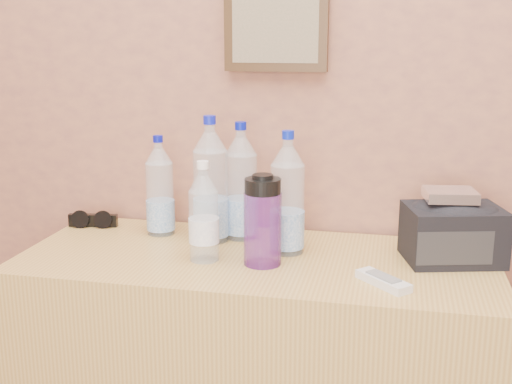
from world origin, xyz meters
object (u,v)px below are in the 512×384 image
pet_large_c (241,187)px  foil_packet (450,195)px  nalgene_bottle (263,221)px  pet_small (204,217)px  pet_large_b (211,186)px  toiletry_bag (453,230)px  pet_large_a (160,191)px  sunglasses (93,220)px  ac_remote (383,281)px  pet_large_d (287,200)px

pet_large_c → foil_packet: size_ratio=2.66×
pet_large_c → foil_packet: bearing=-7.5°
nalgene_bottle → pet_small: bearing=-179.2°
pet_large_b → pet_small: bearing=-80.1°
nalgene_bottle → toiletry_bag: size_ratio=0.98×
pet_large_a → pet_large_c: bearing=3.7°
pet_small → nalgene_bottle: 0.16m
pet_large_b → sunglasses: pet_large_b is taller
toiletry_bag → nalgene_bottle: bearing=-179.4°
nalgene_bottle → pet_large_b: bearing=138.8°
pet_large_c → toiletry_bag: (0.59, -0.07, -0.07)m
pet_large_b → nalgene_bottle: (0.19, -0.16, -0.04)m
pet_small → ac_remote: size_ratio=1.79×
pet_small → foil_packet: bearing=12.1°
pet_large_a → pet_small: (0.19, -0.19, -0.01)m
toiletry_bag → foil_packet: bearing=170.4°
pet_large_a → pet_large_d: 0.41m
pet_small → ac_remote: pet_small is taller
sunglasses → pet_large_b: bearing=-16.9°
pet_large_a → pet_large_b: (0.17, -0.03, 0.03)m
pet_large_b → toiletry_bag: size_ratio=1.50×
pet_small → foil_packet: size_ratio=2.08×
toiletry_bag → pet_large_c: bearing=157.9°
pet_large_d → sunglasses: 0.65m
nalgene_bottle → ac_remote: 0.34m
pet_large_b → ac_remote: size_ratio=2.44×
nalgene_bottle → foil_packet: 0.49m
pet_large_d → sunglasses: (-0.63, 0.11, -0.13)m
pet_large_b → foil_packet: pet_large_b is taller
nalgene_bottle → ac_remote: nalgene_bottle is taller
toiletry_bag → pet_small: bearing=177.1°
pet_large_c → sunglasses: size_ratio=2.25×
pet_small → sunglasses: 0.49m
sunglasses → pet_small: bearing=-36.4°
pet_small → toiletry_bag: 0.66m
pet_large_d → toiletry_bag: size_ratio=1.39×
pet_large_b → pet_large_d: bearing=-13.4°
pet_large_d → foil_packet: size_ratio=2.62×
pet_large_d → foil_packet: (0.42, 0.02, 0.03)m
nalgene_bottle → toiletry_bag: 0.50m
foil_packet → sunglasses: bearing=175.5°
pet_large_a → ac_remote: (0.66, -0.27, -0.12)m
pet_large_d → sunglasses: size_ratio=2.22×
pet_large_a → sunglasses: (-0.23, 0.02, -0.11)m
pet_large_a → sunglasses: size_ratio=1.96×
pet_large_c → ac_remote: pet_large_c is taller
pet_large_a → pet_large_c: 0.25m
pet_large_b → ac_remote: (0.50, -0.24, -0.15)m
pet_large_a → pet_large_c: (0.24, 0.02, 0.02)m
pet_large_b → pet_large_c: (0.08, 0.05, -0.01)m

